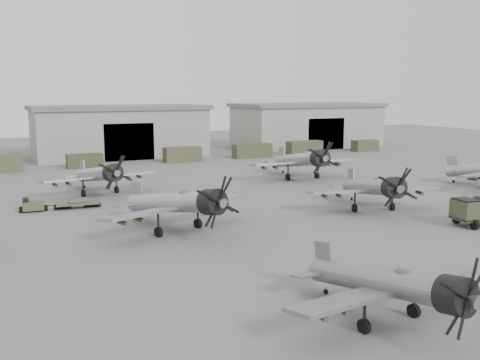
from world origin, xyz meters
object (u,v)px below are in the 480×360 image
object	(u,v)px
aircraft_mid_1	(180,203)
aircraft_far_0	(100,174)
aircraft_near_1	(393,285)
tug_trailer	(50,205)
aircraft_mid_2	(375,188)
aircraft_far_1	(303,160)

from	to	relation	value
aircraft_mid_1	aircraft_far_0	bearing A→B (deg)	79.01
aircraft_near_1	aircraft_mid_1	distance (m)	20.82
aircraft_near_1	aircraft_mid_1	world-z (taller)	aircraft_mid_1
aircraft_mid_1	tug_trailer	bearing A→B (deg)	103.95
aircraft_near_1	aircraft_far_0	world-z (taller)	aircraft_far_0
aircraft_mid_2	tug_trailer	bearing A→B (deg)	167.96
aircraft_mid_2	aircraft_far_0	bearing A→B (deg)	152.62
aircraft_mid_1	aircraft_far_0	size ratio (longest dim) A/B	1.05
aircraft_far_0	tug_trailer	bearing A→B (deg)	-145.51
aircraft_near_1	aircraft_far_0	xyz separation A→B (m)	(-6.09, 39.03, 0.20)
tug_trailer	aircraft_far_1	bearing A→B (deg)	12.80
aircraft_near_1	aircraft_far_1	xyz separation A→B (m)	(19.12, 38.33, 0.47)
aircraft_mid_1	aircraft_far_1	xyz separation A→B (m)	(22.63, 17.81, 0.13)
aircraft_mid_1	aircraft_mid_2	world-z (taller)	aircraft_mid_1
aircraft_mid_1	aircraft_mid_2	size ratio (longest dim) A/B	1.04
aircraft_mid_1	tug_trailer	distance (m)	15.48
aircraft_far_0	tug_trailer	distance (m)	8.22
aircraft_near_1	aircraft_mid_1	size ratio (longest dim) A/B	0.87
aircraft_far_1	tug_trailer	bearing A→B (deg)	-167.07
aircraft_mid_1	aircraft_mid_2	xyz separation A→B (m)	(18.82, -0.58, -0.11)
aircraft_mid_2	aircraft_far_0	xyz separation A→B (m)	(-21.40, 19.10, -0.02)
aircraft_far_0	aircraft_mid_1	bearing A→B (deg)	-91.81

